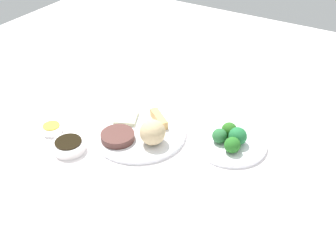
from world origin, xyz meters
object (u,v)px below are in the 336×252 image
(sauce_ramekin_hot_mustard, at_px, (52,129))
(main_plate, at_px, (139,133))
(broccoli_plate, at_px, (231,144))
(soy_sauce_bowl, at_px, (69,146))

(sauce_ramekin_hot_mustard, bearing_deg, main_plate, -61.76)
(main_plate, height_order, sauce_ramekin_hot_mustard, sauce_ramekin_hot_mustard)
(broccoli_plate, height_order, sauce_ramekin_hot_mustard, sauce_ramekin_hot_mustard)
(soy_sauce_bowl, relative_size, sauce_ramekin_hot_mustard, 1.55)
(broccoli_plate, distance_m, sauce_ramekin_hot_mustard, 0.56)
(main_plate, bearing_deg, soy_sauce_bowl, 141.73)
(sauce_ramekin_hot_mustard, bearing_deg, broccoli_plate, -65.97)
(broccoli_plate, distance_m, soy_sauce_bowl, 0.48)
(broccoli_plate, xyz_separation_m, sauce_ramekin_hot_mustard, (-0.23, 0.51, 0.00))
(sauce_ramekin_hot_mustard, bearing_deg, soy_sauce_bowl, -110.44)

